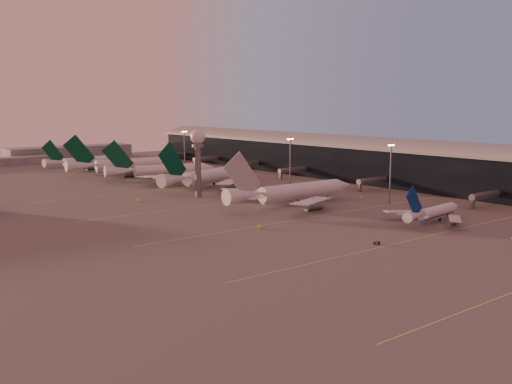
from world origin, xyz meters
TOP-DOWN VIEW (x-y plane):
  - ground at (0.00, 0.00)m, footprint 700.00×700.00m
  - taxiway_markings at (30.00, 56.00)m, footprint 180.00×185.25m
  - terminal at (107.88, 110.09)m, footprint 57.00×362.00m
  - radar_tower at (5.00, 120.00)m, footprint 6.40×6.40m
  - mast_b at (55.00, 55.00)m, footprint 3.60×0.56m
  - mast_c at (50.00, 110.00)m, footprint 3.60×0.56m
  - mast_d at (48.00, 200.00)m, footprint 3.60×0.56m
  - distant_horizon at (2.62, 325.14)m, footprint 165.00×37.50m
  - narrowbody_mid at (37.89, 22.17)m, footprint 36.45×28.94m
  - widebody_white at (22.60, 77.78)m, footprint 66.09×52.94m
  - greentail_a at (24.62, 140.79)m, footprint 64.32×51.26m
  - greentail_b at (20.80, 179.47)m, footprint 59.70×47.66m
  - greentail_c at (16.00, 215.34)m, footprint 65.19×52.42m
  - greentail_d at (10.19, 258.96)m, footprint 52.12×41.80m
  - gsv_tug_mid at (-3.03, 12.90)m, footprint 3.64×4.19m
  - gsv_truck_b at (48.50, 33.41)m, footprint 5.08×3.51m
  - gsv_truck_c at (-15.52, 52.04)m, footprint 4.50×5.36m
  - gsv_catering_b at (57.40, 72.08)m, footprint 4.77×2.84m
  - gsv_tug_far at (12.86, 104.66)m, footprint 3.92×3.96m
  - gsv_truck_d at (-21.88, 125.48)m, footprint 3.83×5.95m
  - gsv_tug_hangar at (55.34, 148.71)m, footprint 3.50×2.15m

SIDE VIEW (x-z plane):
  - ground at x=0.00m, z-range 0.00..0.00m
  - taxiway_markings at x=30.00m, z-range 0.00..0.02m
  - gsv_tug_hangar at x=55.34m, z-range 0.01..1.00m
  - gsv_tug_far at x=12.86m, z-range 0.01..1.01m
  - gsv_tug_mid at x=-3.03m, z-range 0.02..1.04m
  - gsv_truck_b at x=48.50m, z-range 0.02..1.96m
  - gsv_truck_c at x=-15.52m, z-range 0.02..2.13m
  - gsv_truck_d at x=-21.88m, z-range 0.02..2.29m
  - gsv_catering_b at x=57.40m, z-range 0.00..3.65m
  - narrowbody_mid at x=37.89m, z-range -4.24..10.02m
  - greentail_d at x=10.19m, z-range -6.15..12.87m
  - distant_horizon at x=2.62m, z-range -0.61..8.39m
  - greentail_b at x=20.80m, z-range -7.13..14.92m
  - widebody_white at x=22.60m, z-range -7.59..15.65m
  - greentail_c at x=16.00m, z-range -7.66..16.03m
  - greentail_a at x=24.62m, z-range -7.73..16.18m
  - terminal at x=107.88m, z-range -1.00..22.04m
  - mast_b at x=55.00m, z-range 1.24..26.24m
  - mast_c at x=50.00m, z-range 1.24..26.24m
  - mast_d at x=48.00m, z-range 1.24..26.24m
  - radar_tower at x=5.00m, z-range 5.40..36.50m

